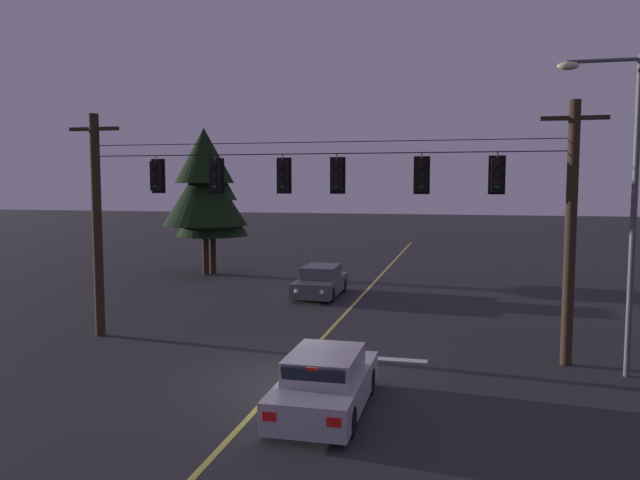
{
  "coord_description": "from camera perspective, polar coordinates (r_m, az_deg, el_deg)",
  "views": [
    {
      "loc": [
        4.58,
        -15.41,
        5.16
      ],
      "look_at": [
        0.0,
        3.99,
        3.34
      ],
      "focal_mm": 34.65,
      "sensor_mm": 36.0,
      "label": 1
    }
  ],
  "objects": [
    {
      "name": "ground_plane",
      "position": [
        16.89,
        -3.19,
        -12.59
      ],
      "size": [
        180.0,
        180.0,
        0.0
      ],
      "primitive_type": "plane",
      "color": "#28282B"
    },
    {
      "name": "lane_centre_stripe",
      "position": [
        25.37,
        2.61,
        -6.52
      ],
      "size": [
        0.14,
        60.0,
        0.01
      ],
      "primitive_type": "cube",
      "color": "#D1C64C",
      "rests_on": "ground"
    },
    {
      "name": "stop_bar_paint",
      "position": [
        18.73,
        4.62,
        -10.78
      ],
      "size": [
        3.4,
        0.36,
        0.01
      ],
      "primitive_type": "cube",
      "color": "silver",
      "rests_on": "ground"
    },
    {
      "name": "signal_span_assembly",
      "position": [
        19.01,
        -0.69,
        1.36
      ],
      "size": [
        16.73,
        0.32,
        7.47
      ],
      "color": "#2D2116",
      "rests_on": "ground"
    },
    {
      "name": "traffic_light_leftmost",
      "position": [
        20.85,
        -14.91,
        5.75
      ],
      "size": [
        0.48,
        0.41,
        1.22
      ],
      "color": "black"
    },
    {
      "name": "traffic_light_left_inner",
      "position": [
        19.96,
        -9.65,
        5.88
      ],
      "size": [
        0.48,
        0.41,
        1.22
      ],
      "color": "black"
    },
    {
      "name": "traffic_light_centre",
      "position": [
        19.2,
        -3.48,
        5.97
      ],
      "size": [
        0.48,
        0.41,
        1.22
      ],
      "color": "black"
    },
    {
      "name": "traffic_light_right_inner",
      "position": [
        18.78,
        1.55,
        6.0
      ],
      "size": [
        0.48,
        0.41,
        1.22
      ],
      "color": "black"
    },
    {
      "name": "traffic_light_rightmost",
      "position": [
        18.44,
        9.34,
        5.95
      ],
      "size": [
        0.48,
        0.41,
        1.22
      ],
      "color": "black"
    },
    {
      "name": "traffic_light_far_right",
      "position": [
        18.41,
        16.04,
        5.81
      ],
      "size": [
        0.48,
        0.41,
        1.22
      ],
      "color": "black"
    },
    {
      "name": "car_waiting_near_lane",
      "position": [
        14.39,
        0.5,
        -13.06
      ],
      "size": [
        1.8,
        4.33,
        1.39
      ],
      "color": "#A5A5AD",
      "rests_on": "ground"
    },
    {
      "name": "car_oncoming_lead",
      "position": [
        28.49,
        0.07,
        -3.89
      ],
      "size": [
        1.8,
        4.42,
        1.39
      ],
      "color": "#4C4C51",
      "rests_on": "ground"
    },
    {
      "name": "street_lamp_corner",
      "position": [
        18.1,
        26.16,
        4.35
      ],
      "size": [
        2.11,
        0.3,
        8.48
      ],
      "color": "#4C4F54",
      "rests_on": "ground"
    },
    {
      "name": "tree_verge_near",
      "position": [
        35.3,
        -10.62,
        5.33
      ],
      "size": [
        4.73,
        4.73,
        8.27
      ],
      "color": "#332316",
      "rests_on": "ground"
    },
    {
      "name": "tree_verge_far",
      "position": [
        35.69,
        -9.95,
        3.76
      ],
      "size": [
        4.06,
        4.06,
        6.87
      ],
      "color": "#332316",
      "rests_on": "ground"
    }
  ]
}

